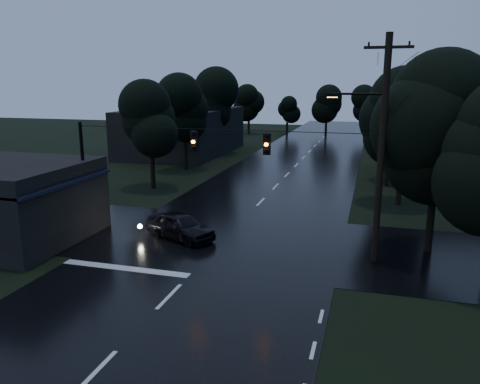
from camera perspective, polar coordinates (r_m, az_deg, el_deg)
The scene contains 17 objects.
ground at distance 14.70m, azimuth -17.21°, elevation -20.35°, with size 160.00×160.00×0.00m, color black.
main_road at distance 41.48m, azimuth 5.74°, elevation 2.07°, with size 12.00×120.00×0.02m, color black.
cross_street at distance 24.53m, azimuth -1.85°, elevation -5.77°, with size 60.00×9.00×0.02m, color black.
building_far_right at distance 44.99m, azimuth 24.66°, elevation 4.65°, with size 10.00×14.00×4.40m, color black.
building_far_left at distance 54.62m, azimuth -6.97°, elevation 7.38°, with size 10.00×16.00×5.00m, color black.
utility_pole_main at distance 21.25m, azimuth 16.65°, elevation 5.31°, with size 3.50×0.30×10.00m.
utility_pole_far at distance 38.32m, azimuth 17.71°, elevation 6.46°, with size 2.00×0.30×7.50m.
anchor_pole_left at distance 26.13m, azimuth -18.47°, elevation 1.55°, with size 0.18×0.18×6.00m, color black.
span_signals at distance 22.23m, azimuth -1.37°, elevation 6.15°, with size 15.00×0.37×1.12m.
tree_corner_near at distance 23.34m, azimuth 23.15°, elevation 7.29°, with size 4.48×4.48×9.44m.
tree_left_a at distance 36.00m, azimuth -10.85°, elevation 8.64°, with size 3.92×3.92×8.26m.
tree_left_b at distance 43.49m, azimuth -6.82°, elevation 10.03°, with size 4.20×4.20×8.85m.
tree_left_c at distance 53.02m, azimuth -3.22°, elevation 11.07°, with size 4.48×4.48×9.44m.
tree_right_a at distance 32.22m, azimuth 19.44°, elevation 8.28°, with size 4.20×4.20×8.85m.
tree_right_b at distance 40.20m, azimuth 19.73°, elevation 9.64°, with size 4.48×4.48×9.44m.
tree_right_c at distance 50.20m, azimuth 19.78°, elevation 10.63°, with size 4.76×4.76×10.03m.
car at distance 24.61m, azimuth -7.30°, elevation -4.12°, with size 1.63×4.05×1.38m, color black.
Camera 1 is at (7.11, -10.08, 7.99)m, focal length 35.00 mm.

